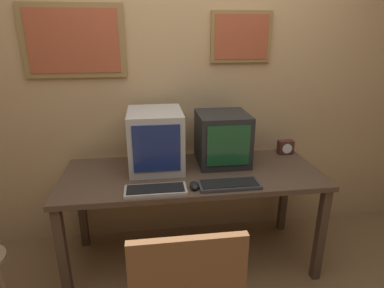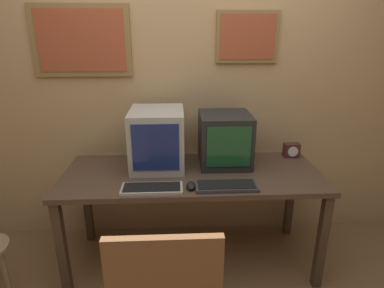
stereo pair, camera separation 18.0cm
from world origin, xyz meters
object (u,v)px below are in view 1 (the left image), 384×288
mouse_near_keyboard (194,186)px  desk_clock (285,147)px  monitor_right (222,138)px  keyboard_main (156,190)px  keyboard_side (229,184)px  monitor_left (156,140)px

mouse_near_keyboard → desk_clock: 0.96m
desk_clock → monitor_right: bearing=-169.7°
keyboard_main → desk_clock: size_ratio=3.18×
monitor_right → keyboard_main: monitor_right is taller
monitor_right → keyboard_side: 0.44m
monitor_right → keyboard_main: size_ratio=1.01×
keyboard_side → monitor_right: bearing=83.9°
mouse_near_keyboard → desk_clock: bearing=31.6°
monitor_left → keyboard_main: monitor_left is taller
keyboard_main → desk_clock: (1.05, 0.51, 0.04)m
keyboard_main → keyboard_side: same height
mouse_near_keyboard → desk_clock: (0.81, 0.50, 0.04)m
monitor_left → keyboard_side: bearing=-40.4°
monitor_left → keyboard_main: bearing=-92.9°
monitor_right → desk_clock: (0.55, 0.10, -0.13)m
keyboard_main → desk_clock: bearing=26.0°
keyboard_main → mouse_near_keyboard: 0.24m
keyboard_side → mouse_near_keyboard: bearing=179.6°
monitor_left → keyboard_main: 0.44m
keyboard_main → keyboard_side: (0.47, 0.01, 0.00)m
monitor_right → keyboard_side: bearing=-96.1°
monitor_left → monitor_right: bearing=2.7°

